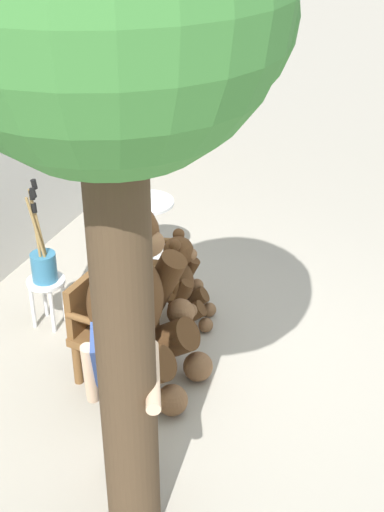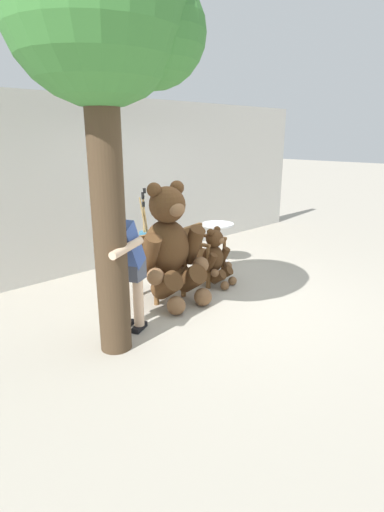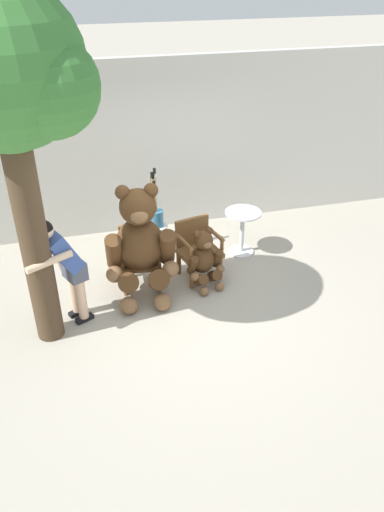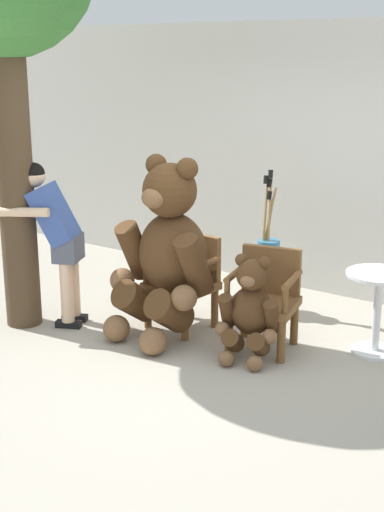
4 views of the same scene
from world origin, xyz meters
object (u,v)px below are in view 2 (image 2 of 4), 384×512
at_px(person_visitor, 125,258).
at_px(patio_tree, 106,25).
at_px(white_stool, 147,253).
at_px(wooden_chair_right, 201,252).
at_px(wooden_chair_left, 159,264).
at_px(teddy_bear_small, 216,257).
at_px(round_side_table, 218,239).
at_px(teddy_bear_large, 170,245).
at_px(brush_bucket, 146,236).

height_order(person_visitor, patio_tree, patio_tree).
distance_m(person_visitor, white_stool, 2.11).
xyz_separation_m(wooden_chair_right, white_stool, (-0.44, 0.81, -0.11)).
distance_m(wooden_chair_left, teddy_bear_small, 0.92).
bearing_deg(round_side_table, white_stool, 163.24).
bearing_deg(wooden_chair_left, patio_tree, -144.28).
relative_size(teddy_bear_large, brush_bucket, 1.71).
bearing_deg(teddy_bear_small, white_stool, 112.74).
height_order(teddy_bear_large, patio_tree, patio_tree).
distance_m(teddy_bear_small, patio_tree, 3.44).
distance_m(teddy_bear_large, white_stool, 1.24).
height_order(teddy_bear_small, brush_bucket, brush_bucket).
bearing_deg(teddy_bear_small, brush_bucket, 112.87).
distance_m(teddy_bear_large, teddy_bear_small, 0.96).
bearing_deg(round_side_table, patio_tree, -155.92).
bearing_deg(patio_tree, wooden_chair_right, 22.96).
relative_size(wooden_chair_left, teddy_bear_small, 0.97).
height_order(teddy_bear_large, white_stool, teddy_bear_large).
relative_size(white_stool, patio_tree, 0.11).
bearing_deg(wooden_chair_left, teddy_bear_large, -92.77).
height_order(teddy_bear_small, round_side_table, teddy_bear_small).
relative_size(person_visitor, round_side_table, 2.13).
xyz_separation_m(white_stool, patio_tree, (-1.63, -1.69, 2.75)).
height_order(wooden_chair_left, teddy_bear_small, teddy_bear_small).
xyz_separation_m(teddy_bear_large, patio_tree, (-1.21, -0.61, 2.31)).
distance_m(wooden_chair_right, teddy_bear_small, 0.29).
xyz_separation_m(teddy_bear_large, round_side_table, (1.71, 0.69, -0.35)).
height_order(teddy_bear_small, patio_tree, patio_tree).
height_order(white_stool, patio_tree, patio_tree).
bearing_deg(round_side_table, wooden_chair_right, -153.26).
distance_m(wooden_chair_left, wooden_chair_right, 0.85).
xyz_separation_m(person_visitor, round_side_table, (2.69, 1.07, -0.46)).
bearing_deg(wooden_chair_right, teddy_bear_small, -85.06).
height_order(person_visitor, white_stool, person_visitor).
distance_m(white_stool, brush_bucket, 0.30).
relative_size(teddy_bear_large, person_visitor, 1.06).
distance_m(wooden_chair_left, patio_tree, 3.04).
bearing_deg(round_side_table, wooden_chair_left, -165.94).
bearing_deg(patio_tree, brush_bucket, 45.99).
relative_size(teddy_bear_small, white_stool, 1.93).
bearing_deg(wooden_chair_left, person_visitor, -147.03).
bearing_deg(brush_bucket, wooden_chair_right, -61.62).
xyz_separation_m(teddy_bear_large, brush_bucket, (0.42, 1.08, -0.14)).
relative_size(brush_bucket, round_side_table, 1.32).
bearing_deg(brush_bucket, wooden_chair_left, -116.83).
relative_size(wooden_chair_left, white_stool, 1.87).
xyz_separation_m(wooden_chair_right, brush_bucket, (-0.44, 0.81, 0.19)).
bearing_deg(patio_tree, teddy_bear_large, 26.77).
xyz_separation_m(teddy_bear_large, person_visitor, (-0.99, -0.38, 0.12)).
bearing_deg(brush_bucket, teddy_bear_small, -67.13).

